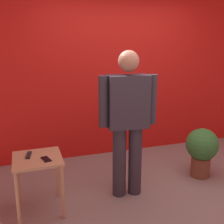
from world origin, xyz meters
name	(u,v)px	position (x,y,z in m)	size (l,w,h in m)	color
ground_plane	(163,200)	(0.00, 0.00, 0.00)	(12.00, 12.00, 0.00)	gray
back_wall_red	(117,64)	(0.00, 1.65, 1.47)	(5.08, 0.12, 2.94)	red
standing_person	(128,118)	(-0.35, 0.28, 0.97)	(0.69, 0.28, 1.74)	#2D2D38
side_table	(38,167)	(-1.39, 0.25, 0.53)	(0.51, 0.51, 0.63)	tan
cell_phone	(46,159)	(-1.31, 0.16, 0.64)	(0.07, 0.14, 0.01)	black
tv_remote	(29,155)	(-1.48, 0.32, 0.64)	(0.04, 0.17, 0.02)	black
potted_plant	(202,148)	(0.79, 0.39, 0.41)	(0.44, 0.44, 0.69)	brown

